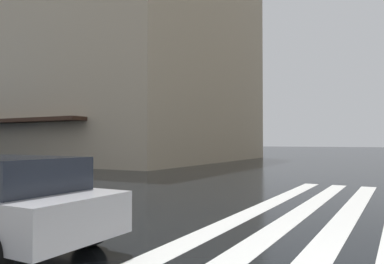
% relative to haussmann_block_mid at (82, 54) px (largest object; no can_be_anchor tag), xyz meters
% --- Properties ---
extents(haussmann_block_mid, '(20.99, 29.45, 20.51)m').
position_rel_haussmann_block_mid_xyz_m(haussmann_block_mid, '(0.00, 0.00, 0.00)').
color(haussmann_block_mid, tan).
rests_on(haussmann_block_mid, ground_plane).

